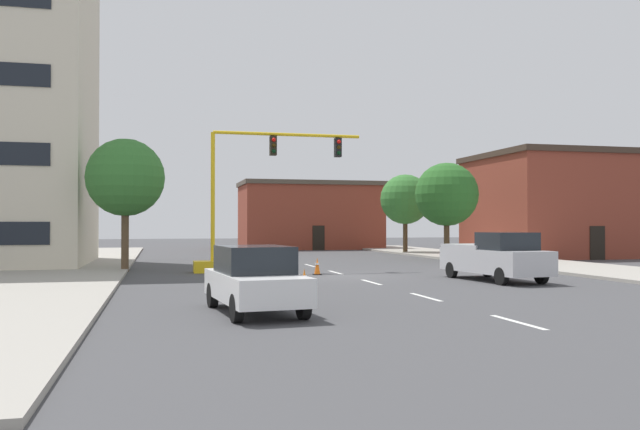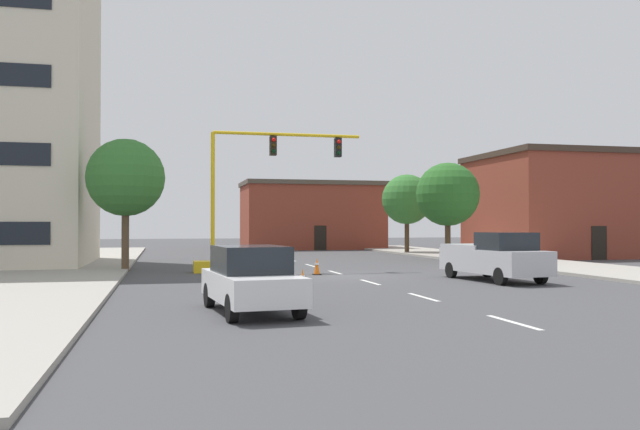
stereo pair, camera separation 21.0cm
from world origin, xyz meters
TOP-DOWN VIEW (x-y plane):
  - ground_plane at (0.00, 0.00)m, footprint 160.00×160.00m
  - sidewalk_left at (-12.69, 8.00)m, footprint 6.00×56.00m
  - sidewalk_right at (12.69, 8.00)m, footprint 6.00×56.00m
  - lane_stripe_seg_0 at (0.00, -14.00)m, footprint 0.16×2.40m
  - lane_stripe_seg_1 at (0.00, -8.50)m, footprint 0.16×2.40m
  - lane_stripe_seg_2 at (0.00, -3.00)m, footprint 0.16×2.40m
  - lane_stripe_seg_3 at (0.00, 2.50)m, footprint 0.16×2.40m
  - lane_stripe_seg_4 at (0.00, 8.00)m, footprint 0.16×2.40m
  - lane_stripe_seg_5 at (0.00, 13.50)m, footprint 0.16×2.40m
  - building_brick_center at (5.59, 32.54)m, footprint 13.07×7.31m
  - building_row_right at (19.44, 14.16)m, footprint 10.39×10.10m
  - traffic_signal_gantry at (-4.71, 3.93)m, footprint 8.24×1.20m
  - tree_right_far at (10.65, 20.83)m, footprint 3.94×3.94m
  - tree_right_mid at (9.71, 11.09)m, footprint 4.07×4.07m
  - tree_left_near at (-9.83, 5.40)m, footprint 3.79×3.79m
  - pickup_truck_silver at (5.11, -3.58)m, footprint 2.48×5.56m
  - sedan_white_near_left at (-5.79, -10.89)m, footprint 2.31×4.67m
  - traffic_cone_roadside_a at (-3.28, -5.47)m, footprint 0.36×0.36m
  - traffic_cone_roadside_b at (-1.20, 1.24)m, footprint 0.36×0.36m

SIDE VIEW (x-z plane):
  - ground_plane at x=0.00m, z-range 0.00..0.00m
  - lane_stripe_seg_0 at x=0.00m, z-range 0.00..0.01m
  - lane_stripe_seg_1 at x=0.00m, z-range 0.00..0.01m
  - lane_stripe_seg_2 at x=0.00m, z-range 0.00..0.01m
  - lane_stripe_seg_3 at x=0.00m, z-range 0.00..0.01m
  - lane_stripe_seg_4 at x=0.00m, z-range 0.00..0.01m
  - lane_stripe_seg_5 at x=0.00m, z-range 0.00..0.01m
  - sidewalk_left at x=-12.69m, z-range 0.00..0.14m
  - sidewalk_right at x=12.69m, z-range 0.00..0.14m
  - traffic_cone_roadside_a at x=-3.28m, z-range -0.01..0.75m
  - traffic_cone_roadside_b at x=-1.20m, z-range -0.01..0.78m
  - sedan_white_near_left at x=-5.79m, z-range 0.02..1.76m
  - pickup_truck_silver at x=5.11m, z-range -0.02..1.97m
  - traffic_signal_gantry at x=-4.71m, z-range -1.22..5.61m
  - building_brick_center at x=5.59m, z-range 0.01..6.30m
  - building_row_right at x=19.44m, z-range 0.01..7.41m
  - tree_right_mid at x=9.71m, z-range 1.09..7.36m
  - tree_right_far at x=10.65m, z-range 1.14..7.40m
  - tree_left_near at x=-9.83m, z-range 1.33..7.82m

